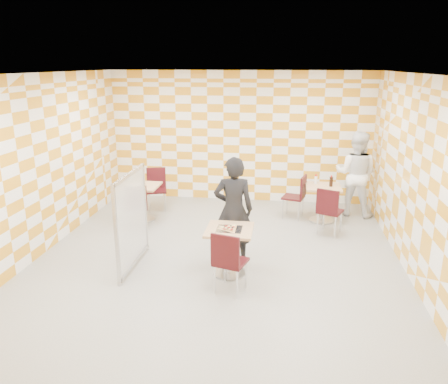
# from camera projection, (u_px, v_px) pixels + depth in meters

# --- Properties ---
(room_shell) EXTENTS (7.00, 7.00, 7.00)m
(room_shell) POSITION_uv_depth(u_px,v_px,m) (221.00, 166.00, 7.28)
(room_shell) COLOR gray
(room_shell) RESTS_ON ground
(main_table) EXTENTS (0.70, 0.70, 0.75)m
(main_table) POSITION_uv_depth(u_px,v_px,m) (229.00, 243.00, 6.64)
(main_table) COLOR tan
(main_table) RESTS_ON ground
(second_table) EXTENTS (0.70, 0.70, 0.75)m
(second_table) POSITION_uv_depth(u_px,v_px,m) (323.00, 197.00, 8.92)
(second_table) COLOR tan
(second_table) RESTS_ON ground
(empty_table) EXTENTS (0.70, 0.70, 0.75)m
(empty_table) POSITION_uv_depth(u_px,v_px,m) (142.00, 196.00, 8.98)
(empty_table) COLOR tan
(empty_table) RESTS_ON ground
(chair_main_front) EXTENTS (0.52, 0.53, 0.92)m
(chair_main_front) POSITION_uv_depth(u_px,v_px,m) (228.00, 258.00, 6.05)
(chair_main_front) COLOR #360A0E
(chair_main_front) RESTS_ON ground
(chair_second_front) EXTENTS (0.56, 0.56, 0.92)m
(chair_second_front) POSITION_uv_depth(u_px,v_px,m) (329.00, 208.00, 8.16)
(chair_second_front) COLOR #360A0E
(chair_second_front) RESTS_ON ground
(chair_second_side) EXTENTS (0.52, 0.52, 0.92)m
(chair_second_side) POSITION_uv_depth(u_px,v_px,m) (298.00, 193.00, 9.06)
(chair_second_side) COLOR #360A0E
(chair_second_side) RESTS_ON ground
(chair_empty_near) EXTENTS (0.56, 0.57, 0.92)m
(chair_empty_near) POSITION_uv_depth(u_px,v_px,m) (136.00, 204.00, 8.38)
(chair_empty_near) COLOR #360A0E
(chair_empty_near) RESTS_ON ground
(chair_empty_far) EXTENTS (0.53, 0.53, 0.92)m
(chair_empty_far) POSITION_uv_depth(u_px,v_px,m) (157.00, 185.00, 9.67)
(chair_empty_far) COLOR #360A0E
(chair_empty_far) RESTS_ON ground
(partition) EXTENTS (0.08, 1.38, 1.55)m
(partition) POSITION_uv_depth(u_px,v_px,m) (132.00, 220.00, 6.83)
(partition) COLOR white
(partition) RESTS_ON ground
(man_dark) EXTENTS (0.68, 0.49, 1.75)m
(man_dark) POSITION_uv_depth(u_px,v_px,m) (233.00, 210.00, 7.04)
(man_dark) COLOR black
(man_dark) RESTS_ON ground
(man_white) EXTENTS (1.05, 0.93, 1.81)m
(man_white) POSITION_uv_depth(u_px,v_px,m) (356.00, 174.00, 9.20)
(man_white) COLOR white
(man_white) RESTS_ON ground
(pizza_on_foil) EXTENTS (0.40, 0.40, 0.04)m
(pizza_on_foil) POSITION_uv_depth(u_px,v_px,m) (229.00, 228.00, 6.55)
(pizza_on_foil) COLOR silver
(pizza_on_foil) RESTS_ON main_table
(sport_bottle) EXTENTS (0.06, 0.06, 0.20)m
(sport_bottle) POSITION_uv_depth(u_px,v_px,m) (316.00, 180.00, 9.00)
(sport_bottle) COLOR white
(sport_bottle) RESTS_ON second_table
(soda_bottle) EXTENTS (0.07, 0.07, 0.23)m
(soda_bottle) POSITION_uv_depth(u_px,v_px,m) (331.00, 181.00, 8.80)
(soda_bottle) COLOR black
(soda_bottle) RESTS_ON second_table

